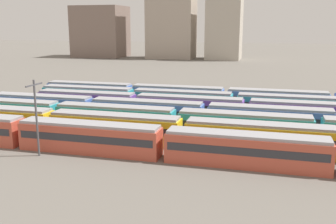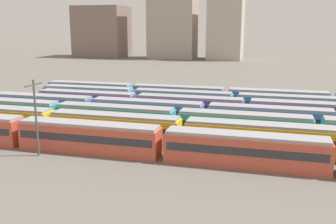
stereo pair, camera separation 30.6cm
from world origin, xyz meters
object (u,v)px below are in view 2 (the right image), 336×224
Objects in this scene: train_track_2 at (244,126)px; train_track_4 at (247,110)px; train_track_6 at (278,100)px; train_track_1 at (183,132)px; train_track_0 at (163,143)px; catenary_pole_0 at (36,114)px.

train_track_4 is (-0.37, 10.40, 0.00)m from train_track_2.
train_track_4 is 0.80× the size of train_track_6.
train_track_1 and train_track_4 have the same top height.
train_track_1 is 1.00× the size of train_track_4.
train_track_0 is 8.11× the size of catenary_pole_0.
train_track_2 is at bearing 35.40° from train_track_1.
catenary_pole_0 reaches higher than train_track_6.
train_track_2 is 10.41m from train_track_4.
train_track_1 is at bearing 26.89° from catenary_pole_0.
train_track_2 is at bearing -102.24° from train_track_6.
train_track_2 is (8.52, 10.40, 0.00)m from train_track_0.
catenary_pole_0 reaches higher than train_track_0.
train_track_0 and train_track_1 have the same top height.
catenary_pole_0 is at bearing -129.16° from train_track_6.
train_track_0 is at bearing -129.31° from train_track_2.
catenary_pole_0 reaches higher than train_track_4.
train_track_0 is 5.34m from train_track_1.
train_track_6 is (4.51, 20.80, 0.00)m from train_track_2.
train_track_6 is at bearing 50.84° from catenary_pole_0.
train_track_1 is 8.11× the size of catenary_pole_0.
train_track_2 and train_track_6 have the same top height.
train_track_2 is 26.97m from catenary_pole_0.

